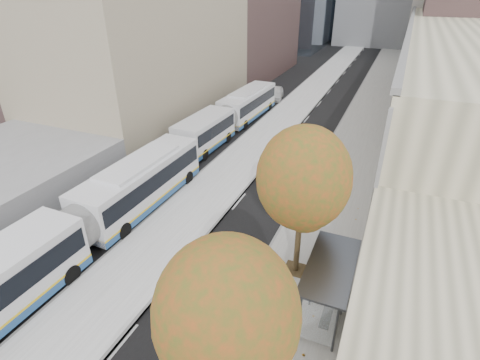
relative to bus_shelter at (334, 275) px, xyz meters
The scene contains 9 objects.
bus_platform 25.96m from the bus_shelter, 111.69° to the left, with size 4.25×150.00×0.15m, color #ADADAD.
sidewalk 24.19m from the bus_shelter, 93.72° to the left, with size 4.75×150.00×0.08m, color gray.
building_tan 53.97m from the bus_shelter, 79.52° to the left, with size 18.00×92.00×8.00m, color gray.
bus_shelter is the anchor object (origin of this frame).
tree_b 6.93m from the bus_shelter, 109.31° to the right, with size 4.00×4.00×6.97m.
tree_c 4.23m from the bus_shelter, 135.67° to the left, with size 4.20×4.20×7.28m.
bus_near 12.92m from the bus_shelter, behind, with size 2.85×17.95×2.99m.
bus_far 23.35m from the bus_shelter, 124.78° to the left, with size 3.10×17.12×2.84m.
distant_car 33.55m from the bus_shelter, 112.39° to the left, with size 1.74×4.33×1.47m, color silver.
Camera 1 is at (6.72, -1.39, 12.93)m, focal length 28.00 mm.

